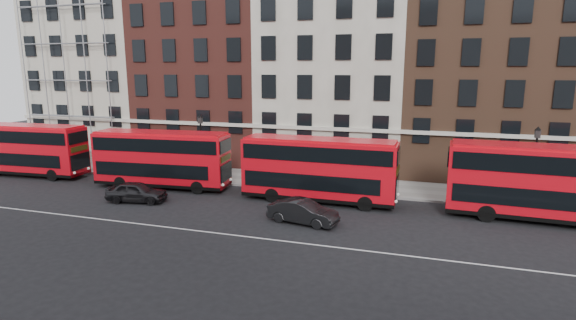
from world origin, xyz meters
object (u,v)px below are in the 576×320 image
(bus_c, at_px, (318,168))
(car_rear, at_px, (137,192))
(car_front, at_px, (303,212))
(bus_a, at_px, (26,149))
(bus_b, at_px, (161,158))
(bus_d, at_px, (545,182))

(bus_c, height_order, car_rear, bus_c)
(car_rear, relative_size, car_front, 0.97)
(bus_a, relative_size, bus_b, 1.00)
(bus_a, relative_size, bus_c, 1.00)
(bus_b, relative_size, car_front, 2.49)
(bus_b, xyz_separation_m, bus_c, (12.49, 0.00, 0.03))
(bus_a, height_order, bus_c, bus_c)
(bus_b, xyz_separation_m, car_rear, (0.38, -3.83, -1.66))
(car_front, bearing_deg, bus_d, -61.35)
(bus_d, bearing_deg, car_rear, -169.19)
(bus_d, height_order, car_front, bus_d)
(bus_b, distance_m, car_rear, 4.19)
(bus_b, distance_m, bus_d, 26.48)
(bus_a, xyz_separation_m, car_front, (26.02, -4.59, -1.68))
(bus_a, relative_size, car_front, 2.50)
(car_rear, bearing_deg, bus_a, 64.59)
(bus_b, relative_size, car_rear, 2.56)
(bus_b, height_order, car_rear, bus_b)
(bus_b, xyz_separation_m, bus_d, (26.48, 0.00, 0.14))
(bus_a, distance_m, car_front, 26.47)
(bus_a, xyz_separation_m, bus_d, (39.82, 0.00, 0.12))
(bus_b, bearing_deg, bus_c, -4.66)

